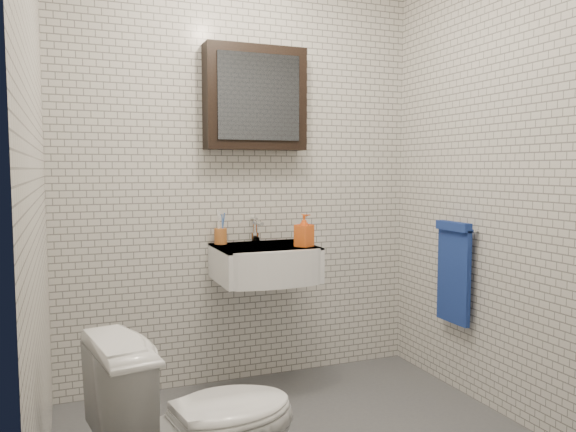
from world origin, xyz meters
The scene contains 8 objects.
room_shell centered at (0.00, 0.00, 1.47)m, with size 2.22×2.02×2.51m.
washbasin centered at (0.05, 0.73, 0.76)m, with size 0.55×0.50×0.20m.
faucet centered at (0.05, 0.93, 0.92)m, with size 0.06×0.20×0.15m.
mirror_cabinet centered at (0.05, 0.93, 1.70)m, with size 0.60×0.15×0.60m.
towel_rail centered at (1.04, 0.35, 0.72)m, with size 0.09×0.30×0.58m.
toothbrush_cup centered at (-0.16, 0.93, 0.90)m, with size 0.09×0.09×0.20m.
soap_bottle centered at (0.24, 0.65, 0.94)m, with size 0.08×0.09×0.19m, color orange.
toilet centered at (-0.58, -0.32, 0.37)m, with size 0.41×0.72×0.74m, color white.
Camera 1 is at (-1.00, -2.23, 1.29)m, focal length 35.00 mm.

